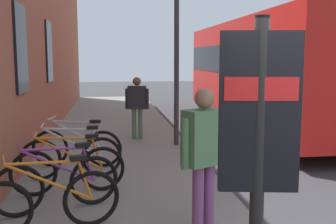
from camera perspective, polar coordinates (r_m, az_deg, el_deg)
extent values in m
plane|color=#38383A|center=(8.96, 10.97, -6.94)|extent=(60.00, 60.00, 0.00)
cube|color=gray|center=(10.40, -7.30, -4.47)|extent=(24.00, 3.50, 0.12)
cube|color=black|center=(7.83, -20.15, 8.39)|extent=(0.90, 0.06, 1.60)
cube|color=black|center=(11.28, -16.52, 8.19)|extent=(0.90, 0.06, 1.60)
torus|color=black|center=(5.16, -22.48, -12.85)|extent=(0.25, 0.71, 0.72)
torus|color=black|center=(5.28, -10.77, -11.94)|extent=(0.25, 0.71, 0.72)
cylinder|color=orange|center=(5.11, -16.39, -9.53)|extent=(0.31, 0.99, 0.58)
cylinder|color=orange|center=(5.04, -17.35, -6.88)|extent=(0.26, 0.83, 0.09)
cylinder|color=orange|center=(5.19, -11.66, -9.42)|extent=(0.08, 0.19, 0.51)
cube|color=black|center=(5.09, -12.58, -6.37)|extent=(0.15, 0.22, 0.06)
cylinder|color=orange|center=(4.99, -22.26, -6.34)|extent=(0.47, 0.15, 0.02)
torus|color=black|center=(5.81, -20.56, -10.45)|extent=(0.29, 0.70, 0.72)
torus|color=black|center=(6.01, -10.43, -9.49)|extent=(0.29, 0.70, 0.72)
cylinder|color=#8C338C|center=(5.82, -15.26, -7.39)|extent=(0.36, 0.97, 0.58)
cylinder|color=#8C338C|center=(5.74, -16.08, -5.05)|extent=(0.31, 0.82, 0.09)
cylinder|color=#8C338C|center=(5.92, -11.19, -7.25)|extent=(0.09, 0.19, 0.51)
cube|color=black|center=(5.83, -11.98, -4.57)|extent=(0.16, 0.22, 0.06)
cylinder|color=#8C338C|center=(5.66, -20.34, -4.63)|extent=(0.46, 0.18, 0.02)
torus|color=black|center=(6.57, -18.53, -8.26)|extent=(0.14, 0.72, 0.72)
torus|color=black|center=(6.58, -9.29, -7.92)|extent=(0.14, 0.72, 0.72)
cylinder|color=orange|center=(6.49, -13.76, -5.77)|extent=(0.15, 1.01, 0.58)
cylinder|color=orange|center=(6.44, -14.50, -3.63)|extent=(0.13, 0.85, 0.09)
cylinder|color=orange|center=(6.52, -9.99, -5.84)|extent=(0.06, 0.19, 0.51)
cube|color=black|center=(6.45, -10.72, -3.36)|extent=(0.12, 0.21, 0.06)
cylinder|color=orange|center=(6.43, -18.31, -3.10)|extent=(0.48, 0.08, 0.02)
torus|color=black|center=(7.38, -17.60, -6.47)|extent=(0.10, 0.72, 0.72)
torus|color=black|center=(7.35, -9.38, -6.28)|extent=(0.10, 0.72, 0.72)
cylinder|color=silver|center=(7.28, -13.37, -4.29)|extent=(0.10, 1.02, 0.58)
cylinder|color=silver|center=(7.24, -14.02, -2.37)|extent=(0.09, 0.85, 0.09)
cylinder|color=silver|center=(7.29, -10.01, -4.39)|extent=(0.05, 0.19, 0.51)
cube|color=black|center=(7.23, -10.66, -2.16)|extent=(0.11, 0.21, 0.06)
cylinder|color=silver|center=(7.26, -17.40, -1.87)|extent=(0.48, 0.05, 0.02)
torus|color=black|center=(8.24, -16.33, -4.96)|extent=(0.18, 0.72, 0.72)
torus|color=black|center=(7.98, -9.11, -5.16)|extent=(0.18, 0.72, 0.72)
cylinder|color=silver|center=(8.03, -12.66, -3.16)|extent=(0.21, 1.01, 0.58)
cylinder|color=silver|center=(8.01, -13.24, -1.39)|extent=(0.18, 0.85, 0.09)
cylinder|color=silver|center=(7.94, -9.68, -3.39)|extent=(0.07, 0.19, 0.51)
cube|color=black|center=(7.91, -10.26, -1.31)|extent=(0.13, 0.21, 0.06)
cylinder|color=silver|center=(8.12, -16.15, -0.84)|extent=(0.48, 0.11, 0.02)
cylinder|color=black|center=(2.94, 12.49, -10.78)|extent=(0.10, 0.10, 2.40)
cube|color=black|center=(2.81, 12.82, -0.09)|extent=(0.18, 0.56, 1.10)
cube|color=red|center=(2.80, 12.92, 3.26)|extent=(0.18, 0.50, 0.16)
cube|color=red|center=(13.26, 13.46, 5.80)|extent=(10.53, 2.61, 3.00)
cube|color=black|center=(13.25, 13.51, 7.35)|extent=(10.32, 2.65, 0.90)
cylinder|color=black|center=(9.84, 13.72, -2.71)|extent=(1.00, 0.26, 1.00)
cylinder|color=black|center=(16.91, 13.03, 1.59)|extent=(1.00, 0.26, 1.00)
cylinder|color=black|center=(16.22, 5.07, 1.51)|extent=(1.00, 0.26, 1.00)
cylinder|color=#4C724C|center=(10.57, -3.93, -1.70)|extent=(0.12, 0.12, 0.80)
cylinder|color=#4C724C|center=(10.59, -4.82, -1.69)|extent=(0.12, 0.12, 0.80)
cube|color=#26262D|center=(10.49, -4.41, 2.07)|extent=(0.32, 0.50, 0.60)
sphere|color=brown|center=(10.46, -4.44, 4.36)|extent=(0.22, 0.22, 0.22)
cylinder|color=#26262D|center=(10.46, -2.98, 1.86)|extent=(0.09, 0.09, 0.53)
cylinder|color=#26262D|center=(10.54, -5.83, 1.87)|extent=(0.09, 0.09, 0.53)
cylinder|color=#723F72|center=(4.89, 4.20, -12.50)|extent=(0.13, 0.13, 0.87)
cylinder|color=#723F72|center=(5.00, 5.81, -12.04)|extent=(0.13, 0.13, 0.87)
cube|color=#4C724C|center=(4.74, 5.12, -3.57)|extent=(0.47, 0.57, 0.65)
sphere|color=#8C664C|center=(4.67, 5.19, 1.93)|extent=(0.24, 0.24, 0.24)
cylinder|color=#4C724C|center=(4.57, 2.45, -4.51)|extent=(0.10, 0.10, 0.58)
cylinder|color=#4C724C|center=(4.94, 7.58, -3.64)|extent=(0.10, 0.10, 0.58)
cylinder|color=#333338|center=(9.71, 1.22, 9.88)|extent=(0.12, 0.12, 4.98)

